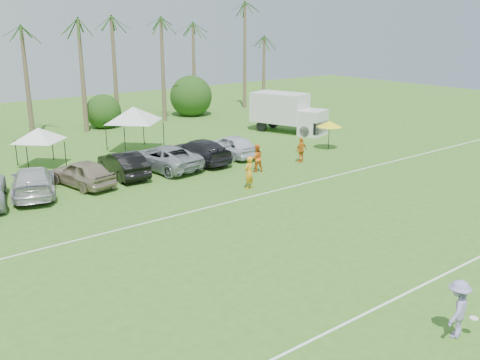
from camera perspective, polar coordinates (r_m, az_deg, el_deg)
ground at (r=18.59m, az=19.99°, el=-14.87°), size 120.00×120.00×0.00m
field_lines at (r=23.16m, az=3.06°, el=-7.35°), size 80.00×12.10×0.01m
palm_tree_5 at (r=48.01m, az=-21.69°, el=14.22°), size 2.40×2.40×9.90m
palm_tree_6 at (r=49.31m, az=-17.20°, el=15.67°), size 2.40×2.40×10.90m
palm_tree_7 at (r=50.90m, az=-12.91°, el=16.94°), size 2.40×2.40×11.90m
palm_tree_8 at (r=53.28m, az=-7.73°, el=14.38°), size 2.40×2.40×8.90m
palm_tree_9 at (r=55.95m, az=-3.18°, el=15.49°), size 2.40×2.40×9.90m
palm_tree_10 at (r=58.94m, az=0.97°, el=16.40°), size 2.40×2.40×10.90m
palm_tree_11 at (r=61.53m, az=4.01°, el=17.16°), size 2.40×2.40×11.90m
bush_tree_2 at (r=51.55m, az=-14.83°, el=7.56°), size 4.00×4.00×4.00m
bush_tree_3 at (r=56.18m, az=-5.36°, el=8.74°), size 4.00×4.00×4.00m
sideline_player_a at (r=30.97m, az=0.96°, el=0.79°), size 0.81×0.65×1.93m
sideline_player_b at (r=34.58m, az=1.78°, el=2.35°), size 1.05×0.93×1.79m
sideline_player_c at (r=37.17m, az=6.54°, el=3.20°), size 1.02×0.46×1.71m
box_truck at (r=47.27m, az=5.12°, el=7.28°), size 4.43×7.00×3.38m
canopy_tent_left at (r=37.81m, az=-20.75°, el=5.23°), size 3.82×3.82×3.09m
canopy_tent_right at (r=40.46m, az=-11.34°, el=7.67°), size 4.83×4.83×3.91m
market_umbrella at (r=41.02m, az=9.52°, el=5.92°), size 1.97×1.97×2.19m
frisbee_player at (r=18.09m, az=22.21°, el=-12.61°), size 1.36×1.00×1.88m
parked_car_3 at (r=32.02m, az=-21.19°, el=-0.13°), size 3.86×5.96×1.61m
parked_car_4 at (r=32.80m, az=-16.44°, el=0.71°), size 2.80×5.00×1.61m
parked_car_5 at (r=34.29m, az=-12.36°, el=1.69°), size 2.03×4.98×1.61m
parked_car_6 at (r=35.47m, az=-8.18°, el=2.40°), size 3.51×6.12×1.61m
parked_car_7 at (r=36.97m, az=-4.43°, el=3.10°), size 2.51×5.64×1.61m
parked_car_8 at (r=38.50m, az=-0.85°, el=3.69°), size 2.06×4.78×1.61m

